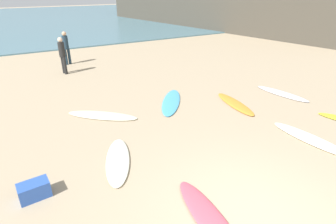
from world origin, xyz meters
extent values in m
cube|color=slate|center=(0.00, 36.49, 0.04)|extent=(120.00, 40.00, 0.08)
ellipsoid|color=orange|center=(3.30, 4.24, 0.04)|extent=(0.88, 2.20, 0.08)
ellipsoid|color=white|center=(3.38, 1.41, 0.04)|extent=(0.65, 2.25, 0.08)
ellipsoid|color=white|center=(-1.48, 3.07, 0.04)|extent=(1.24, 2.03, 0.08)
ellipsoid|color=#E14D5F|center=(-0.71, 0.51, 0.04)|extent=(0.77, 2.31, 0.09)
ellipsoid|color=#48A3D6|center=(1.46, 5.52, 0.03)|extent=(1.93, 2.31, 0.06)
ellipsoid|color=silver|center=(5.55, 4.08, 0.03)|extent=(0.79, 2.19, 0.07)
ellipsoid|color=beige|center=(-1.02, 5.66, 0.03)|extent=(2.12, 1.98, 0.07)
cylinder|color=#1E3342|center=(-0.48, 12.77, 0.40)|extent=(0.14, 0.14, 0.80)
cylinder|color=#1E3342|center=(-0.66, 12.69, 0.40)|extent=(0.14, 0.14, 0.80)
cylinder|color=#1E3342|center=(-0.57, 12.73, 1.13)|extent=(0.37, 0.37, 0.67)
sphere|color=tan|center=(-0.57, 12.73, 1.58)|extent=(0.22, 0.22, 0.22)
cylinder|color=black|center=(-1.09, 11.18, 0.40)|extent=(0.14, 0.14, 0.80)
cylinder|color=black|center=(-1.05, 10.98, 0.40)|extent=(0.14, 0.14, 0.80)
cylinder|color=black|center=(-1.07, 11.08, 1.13)|extent=(0.34, 0.34, 0.67)
sphere|color=beige|center=(-1.07, 11.08, 1.57)|extent=(0.22, 0.22, 0.22)
cube|color=#2D56B2|center=(-3.30, 2.76, 0.17)|extent=(0.59, 0.38, 0.34)
camera|label=1|loc=(-3.15, -2.17, 3.81)|focal=29.18mm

